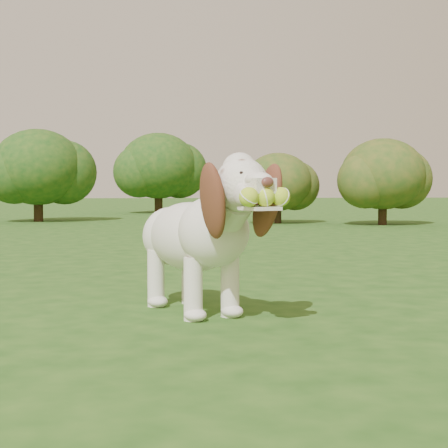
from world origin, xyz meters
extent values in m
plane|color=#1E4714|center=(0.00, 0.00, 0.00)|extent=(80.00, 80.00, 0.00)
ellipsoid|color=white|center=(0.32, -0.25, 0.38)|extent=(0.57, 0.74, 0.35)
ellipsoid|color=white|center=(0.42, -0.48, 0.42)|extent=(0.45, 0.45, 0.34)
ellipsoid|color=white|center=(0.24, -0.03, 0.37)|extent=(0.41, 0.41, 0.31)
cylinder|color=white|center=(0.47, -0.60, 0.51)|extent=(0.27, 0.32, 0.27)
sphere|color=white|center=(0.51, -0.72, 0.64)|extent=(0.31, 0.31, 0.24)
sphere|color=white|center=(0.51, -0.70, 0.71)|extent=(0.20, 0.20, 0.16)
cube|color=white|center=(0.56, -0.85, 0.64)|extent=(0.15, 0.17, 0.07)
ellipsoid|color=#592D28|center=(0.59, -0.92, 0.65)|extent=(0.07, 0.06, 0.04)
cube|color=white|center=(0.57, -0.86, 0.54)|extent=(0.18, 0.19, 0.02)
ellipsoid|color=brown|center=(0.38, -0.77, 0.57)|extent=(0.18, 0.26, 0.37)
ellipsoid|color=brown|center=(0.64, -0.66, 0.57)|extent=(0.21, 0.22, 0.37)
cylinder|color=white|center=(0.18, 0.10, 0.41)|extent=(0.12, 0.18, 0.13)
cylinder|color=white|center=(0.32, -0.50, 0.15)|extent=(0.12, 0.12, 0.30)
cylinder|color=white|center=(0.50, -0.42, 0.15)|extent=(0.12, 0.12, 0.30)
cylinder|color=white|center=(0.15, -0.09, 0.15)|extent=(0.12, 0.12, 0.30)
cylinder|color=white|center=(0.34, -0.01, 0.15)|extent=(0.12, 0.12, 0.30)
sphere|color=#D1E132|center=(0.51, -0.93, 0.59)|extent=(0.11, 0.11, 0.08)
sphere|color=#D1E132|center=(0.59, -0.90, 0.59)|extent=(0.11, 0.11, 0.08)
sphere|color=#D1E132|center=(0.66, -0.87, 0.59)|extent=(0.11, 0.11, 0.08)
cylinder|color=#382314|center=(4.19, 7.54, 0.24)|extent=(0.15, 0.15, 0.47)
ellipsoid|color=#154616|center=(4.19, 7.54, 0.87)|extent=(1.42, 1.42, 1.21)
cylinder|color=#382314|center=(0.56, 13.65, 0.32)|extent=(0.20, 0.20, 0.65)
ellipsoid|color=#154616|center=(0.56, 13.65, 1.19)|extent=(1.95, 1.95, 1.66)
cylinder|color=#382314|center=(-1.81, 9.47, 0.28)|extent=(0.17, 0.17, 0.56)
ellipsoid|color=#154616|center=(-1.81, 9.47, 1.02)|extent=(1.67, 1.67, 1.42)
cylinder|color=#382314|center=(2.52, 8.26, 0.20)|extent=(0.13, 0.13, 0.40)
ellipsoid|color=#154616|center=(2.52, 8.26, 0.74)|extent=(1.21, 1.21, 1.03)
camera|label=1|loc=(0.06, -3.73, 0.63)|focal=55.00mm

